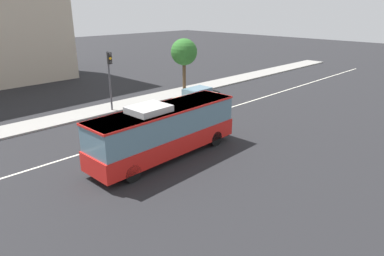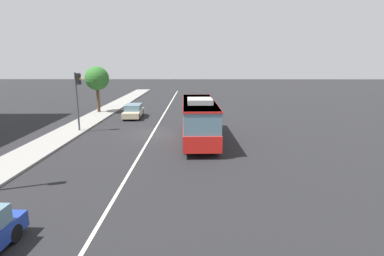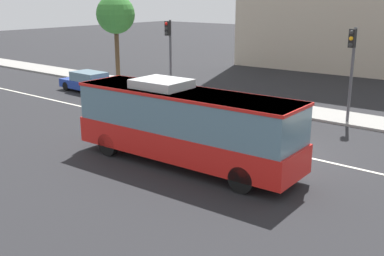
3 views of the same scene
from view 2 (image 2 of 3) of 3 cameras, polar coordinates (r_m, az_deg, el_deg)
ground_plane at (r=26.67m, az=-7.38°, el=-0.99°), size 160.00×160.00×0.00m
sidewalk_kerb at (r=28.64m, az=-22.26°, el=-0.75°), size 80.00×2.85×0.14m
lane_centre_line at (r=26.66m, az=-7.38°, el=-0.97°), size 76.00×0.16×0.01m
transit_bus at (r=23.75m, az=1.32°, el=1.92°), size 10.08×2.86×3.46m
sedan_beige at (r=34.34m, az=-10.92°, el=3.14°), size 4.57×1.99×1.46m
traffic_light_mid_block at (r=28.19m, az=-20.58°, el=6.40°), size 0.34×0.62×5.20m
street_tree_kerbside_centre at (r=38.08m, az=-17.39°, el=8.81°), size 2.81×2.81×5.55m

